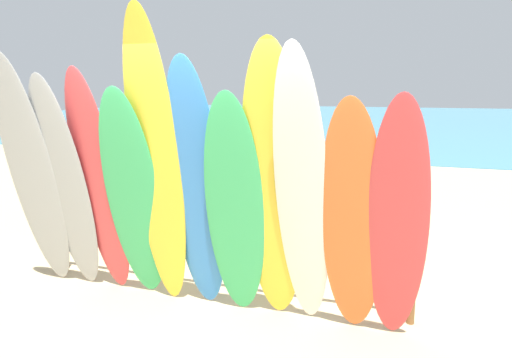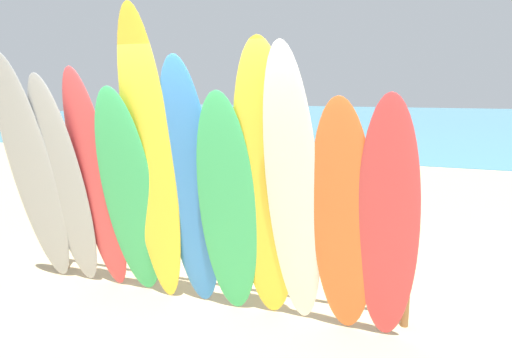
{
  "view_description": "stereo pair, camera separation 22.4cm",
  "coord_description": "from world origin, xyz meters",
  "px_view_note": "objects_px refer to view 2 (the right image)",
  "views": [
    {
      "loc": [
        1.96,
        -4.32,
        2.13
      ],
      "look_at": [
        0.0,
        1.28,
        1.0
      ],
      "focal_mm": 33.67,
      "sensor_mm": 36.0,
      "label": 1
    },
    {
      "loc": [
        2.17,
        -4.24,
        2.13
      ],
      "look_at": [
        0.0,
        1.28,
        1.0
      ],
      "focal_mm": 33.67,
      "sensor_mm": 36.0,
      "label": 2
    }
  ],
  "objects_px": {
    "surfboard_blue_5": "(190,188)",
    "beachgoer_near_rack": "(197,150)",
    "surfboard_red_2": "(96,184)",
    "surfboard_green_3": "(129,196)",
    "surfboard_green_6": "(227,209)",
    "beachgoer_strolling": "(189,141)",
    "beachgoer_midbeach": "(247,128)",
    "surfboard_yellow_4": "(151,164)",
    "surfboard_orange_9": "(343,223)",
    "surfboard_grey_1": "(64,185)",
    "beachgoer_photographing": "(83,175)",
    "surfboard_white_8": "(293,196)",
    "surfboard_red_10": "(388,227)",
    "surfboard_grey_0": "(33,174)",
    "surfboard_yellow_7": "(266,189)",
    "surfboard_rack": "(211,241)"
  },
  "relations": [
    {
      "from": "surfboard_yellow_4",
      "to": "surfboard_blue_5",
      "type": "relative_size",
      "value": 1.18
    },
    {
      "from": "surfboard_grey_0",
      "to": "surfboard_red_10",
      "type": "height_order",
      "value": "surfboard_grey_0"
    },
    {
      "from": "surfboard_yellow_7",
      "to": "surfboard_grey_0",
      "type": "bearing_deg",
      "value": 177.49
    },
    {
      "from": "beachgoer_near_rack",
      "to": "surfboard_grey_1",
      "type": "bearing_deg",
      "value": 174.62
    },
    {
      "from": "surfboard_green_6",
      "to": "surfboard_white_8",
      "type": "relative_size",
      "value": 0.84
    },
    {
      "from": "surfboard_red_2",
      "to": "surfboard_green_3",
      "type": "xyz_separation_m",
      "value": [
        0.41,
        -0.02,
        -0.09
      ]
    },
    {
      "from": "beachgoer_near_rack",
      "to": "beachgoer_strolling",
      "type": "bearing_deg",
      "value": 20.73
    },
    {
      "from": "surfboard_orange_9",
      "to": "surfboard_rack",
      "type": "bearing_deg",
      "value": 164.86
    },
    {
      "from": "surfboard_blue_5",
      "to": "surfboard_yellow_4",
      "type": "bearing_deg",
      "value": -169.14
    },
    {
      "from": "surfboard_yellow_4",
      "to": "beachgoer_midbeach",
      "type": "distance_m",
      "value": 9.33
    },
    {
      "from": "surfboard_rack",
      "to": "beachgoer_near_rack",
      "type": "bearing_deg",
      "value": 119.9
    },
    {
      "from": "surfboard_grey_0",
      "to": "surfboard_red_10",
      "type": "xyz_separation_m",
      "value": [
        3.62,
        0.0,
        -0.18
      ]
    },
    {
      "from": "surfboard_blue_5",
      "to": "beachgoer_strolling",
      "type": "distance_m",
      "value": 6.41
    },
    {
      "from": "surfboard_orange_9",
      "to": "beachgoer_photographing",
      "type": "height_order",
      "value": "surfboard_orange_9"
    },
    {
      "from": "surfboard_grey_0",
      "to": "surfboard_red_2",
      "type": "height_order",
      "value": "surfboard_grey_0"
    },
    {
      "from": "surfboard_grey_1",
      "to": "surfboard_red_2",
      "type": "xyz_separation_m",
      "value": [
        0.37,
        0.04,
        0.03
      ]
    },
    {
      "from": "surfboard_rack",
      "to": "beachgoer_photographing",
      "type": "height_order",
      "value": "beachgoer_photographing"
    },
    {
      "from": "beachgoer_midbeach",
      "to": "surfboard_blue_5",
      "type": "bearing_deg",
      "value": -20.69
    },
    {
      "from": "surfboard_white_8",
      "to": "beachgoer_near_rack",
      "type": "xyz_separation_m",
      "value": [
        -3.6,
        4.97,
        -0.38
      ]
    },
    {
      "from": "surfboard_green_3",
      "to": "beachgoer_strolling",
      "type": "relative_size",
      "value": 1.34
    },
    {
      "from": "surfboard_yellow_4",
      "to": "beachgoer_strolling",
      "type": "distance_m",
      "value": 6.3
    },
    {
      "from": "surfboard_red_2",
      "to": "surfboard_yellow_4",
      "type": "distance_m",
      "value": 0.75
    },
    {
      "from": "surfboard_yellow_4",
      "to": "beachgoer_photographing",
      "type": "distance_m",
      "value": 2.97
    },
    {
      "from": "surfboard_yellow_7",
      "to": "surfboard_red_2",
      "type": "bearing_deg",
      "value": 174.93
    },
    {
      "from": "surfboard_green_3",
      "to": "beachgoer_midbeach",
      "type": "height_order",
      "value": "surfboard_green_3"
    },
    {
      "from": "surfboard_white_8",
      "to": "beachgoer_photographing",
      "type": "xyz_separation_m",
      "value": [
        -3.76,
        1.77,
        -0.38
      ]
    },
    {
      "from": "surfboard_grey_1",
      "to": "surfboard_orange_9",
      "type": "bearing_deg",
      "value": 1.22
    },
    {
      "from": "surfboard_orange_9",
      "to": "beachgoer_strolling",
      "type": "distance_m",
      "value": 7.28
    },
    {
      "from": "beachgoer_strolling",
      "to": "surfboard_blue_5",
      "type": "bearing_deg",
      "value": 54.41
    },
    {
      "from": "surfboard_yellow_4",
      "to": "surfboard_green_6",
      "type": "bearing_deg",
      "value": 2.16
    },
    {
      "from": "surfboard_rack",
      "to": "surfboard_red_10",
      "type": "distance_m",
      "value": 1.94
    },
    {
      "from": "surfboard_red_2",
      "to": "surfboard_green_6",
      "type": "distance_m",
      "value": 1.49
    },
    {
      "from": "surfboard_orange_9",
      "to": "beachgoer_photographing",
      "type": "bearing_deg",
      "value": 160.26
    },
    {
      "from": "surfboard_red_2",
      "to": "surfboard_blue_5",
      "type": "height_order",
      "value": "surfboard_blue_5"
    },
    {
      "from": "surfboard_green_6",
      "to": "surfboard_yellow_7",
      "type": "bearing_deg",
      "value": -2.34
    },
    {
      "from": "surfboard_green_6",
      "to": "beachgoer_photographing",
      "type": "height_order",
      "value": "surfboard_green_6"
    },
    {
      "from": "surfboard_yellow_4",
      "to": "surfboard_blue_5",
      "type": "distance_m",
      "value": 0.44
    },
    {
      "from": "surfboard_white_8",
      "to": "surfboard_orange_9",
      "type": "distance_m",
      "value": 0.47
    },
    {
      "from": "surfboard_rack",
      "to": "surfboard_yellow_7",
      "type": "bearing_deg",
      "value": -29.52
    },
    {
      "from": "surfboard_white_8",
      "to": "surfboard_yellow_4",
      "type": "bearing_deg",
      "value": -178.3
    },
    {
      "from": "surfboard_green_6",
      "to": "beachgoer_strolling",
      "type": "relative_size",
      "value": 1.31
    },
    {
      "from": "surfboard_blue_5",
      "to": "surfboard_red_10",
      "type": "relative_size",
      "value": 1.13
    },
    {
      "from": "surfboard_green_3",
      "to": "surfboard_blue_5",
      "type": "bearing_deg",
      "value": -2.95
    },
    {
      "from": "surfboard_blue_5",
      "to": "beachgoer_near_rack",
      "type": "xyz_separation_m",
      "value": [
        -2.57,
        4.87,
        -0.35
      ]
    },
    {
      "from": "beachgoer_midbeach",
      "to": "surfboard_orange_9",
      "type": "bearing_deg",
      "value": -12.98
    },
    {
      "from": "beachgoer_photographing",
      "to": "beachgoer_midbeach",
      "type": "bearing_deg",
      "value": -18.41
    },
    {
      "from": "surfboard_blue_5",
      "to": "surfboard_green_6",
      "type": "bearing_deg",
      "value": -4.19
    },
    {
      "from": "surfboard_yellow_4",
      "to": "surfboard_orange_9",
      "type": "xyz_separation_m",
      "value": [
        1.83,
        -0.01,
        -0.38
      ]
    },
    {
      "from": "surfboard_green_6",
      "to": "beachgoer_near_rack",
      "type": "xyz_separation_m",
      "value": [
        -2.97,
        4.91,
        -0.2
      ]
    },
    {
      "from": "surfboard_green_3",
      "to": "surfboard_green_6",
      "type": "relative_size",
      "value": 1.02
    }
  ]
}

